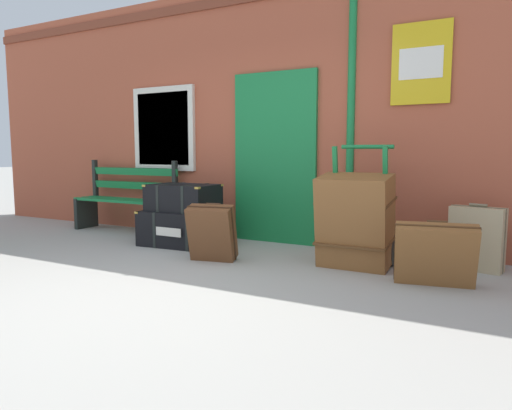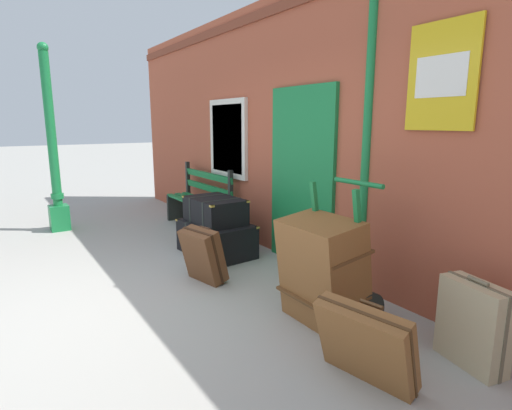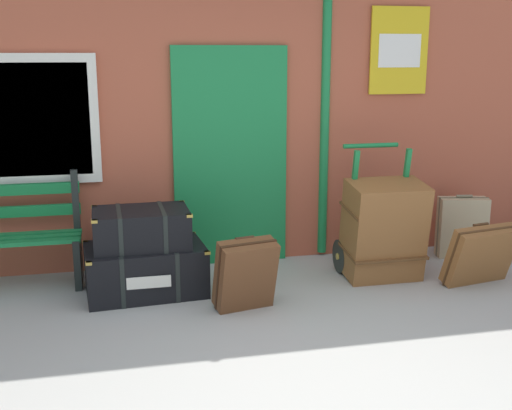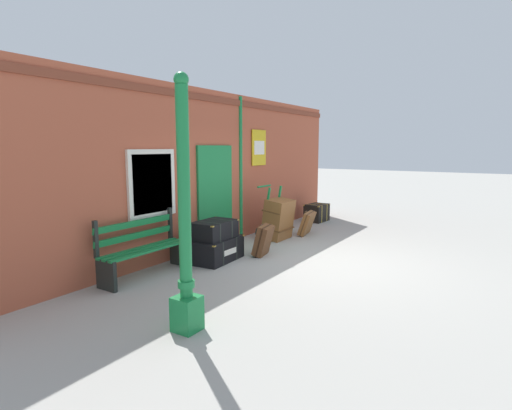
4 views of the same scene
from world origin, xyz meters
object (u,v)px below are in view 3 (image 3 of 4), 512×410
object	(u,v)px
steamer_trunk_middle	(141,228)
suitcase_slate	(480,255)
steamer_trunk_base	(145,269)
large_brown_trunk	(384,230)
suitcase_olive	(462,227)
porters_trolley	(375,245)
suitcase_caramel	(245,274)

from	to	relation	value
steamer_trunk_middle	suitcase_slate	xyz separation A→B (m)	(2.95, -0.45, -0.30)
steamer_trunk_base	large_brown_trunk	size ratio (longest dim) A/B	1.14
large_brown_trunk	steamer_trunk_middle	bearing A→B (deg)	176.89
steamer_trunk_middle	suitcase_olive	world-z (taller)	steamer_trunk_middle
steamer_trunk_middle	large_brown_trunk	world-z (taller)	large_brown_trunk
steamer_trunk_base	steamer_trunk_middle	xyz separation A→B (m)	(-0.02, 0.00, 0.37)
suitcase_olive	porters_trolley	bearing A→B (deg)	-165.03
large_brown_trunk	suitcase_caramel	size ratio (longest dim) A/B	1.53
suitcase_slate	suitcase_caramel	xyz separation A→B (m)	(-2.16, -0.11, 0.02)
steamer_trunk_base	porters_trolley	distance (m)	2.14
suitcase_slate	large_brown_trunk	bearing A→B (deg)	156.96
porters_trolley	suitcase_caramel	distance (m)	1.51
porters_trolley	suitcase_caramel	size ratio (longest dim) A/B	1.99
suitcase_caramel	suitcase_olive	xyz separation A→B (m)	(2.43, 0.90, 0.01)
suitcase_olive	steamer_trunk_middle	bearing A→B (deg)	-174.02
steamer_trunk_base	steamer_trunk_middle	bearing A→B (deg)	172.13
porters_trolley	steamer_trunk_base	bearing A→B (deg)	-178.46
steamer_trunk_base	steamer_trunk_middle	distance (m)	0.37
porters_trolley	suitcase_slate	distance (m)	0.94
steamer_trunk_base	suitcase_caramel	bearing A→B (deg)	-36.19
porters_trolley	suitcase_olive	world-z (taller)	porters_trolley
suitcase_slate	steamer_trunk_middle	bearing A→B (deg)	171.28
steamer_trunk_base	steamer_trunk_middle	size ratio (longest dim) A/B	1.28
steamer_trunk_middle	suitcase_slate	size ratio (longest dim) A/B	1.19
steamer_trunk_middle	porters_trolley	distance (m)	2.19
steamer_trunk_middle	large_brown_trunk	xyz separation A→B (m)	(2.16, -0.12, -0.12)
porters_trolley	suitcase_olive	distance (m)	1.10
suitcase_caramel	suitcase_olive	distance (m)	2.60
porters_trolley	suitcase_olive	xyz separation A→B (m)	(1.06, 0.28, 0.03)
steamer_trunk_base	suitcase_olive	world-z (taller)	suitcase_olive
steamer_trunk_base	large_brown_trunk	xyz separation A→B (m)	(2.14, -0.11, 0.25)
steamer_trunk_base	suitcase_slate	size ratio (longest dim) A/B	1.52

